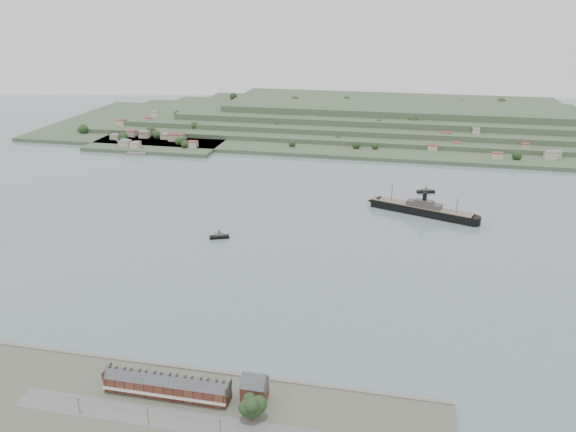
% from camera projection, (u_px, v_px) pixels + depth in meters
% --- Properties ---
extents(ground, '(1400.00, 1400.00, 0.00)m').
position_uv_depth(ground, '(277.00, 244.00, 392.59)').
color(ground, slate).
rests_on(ground, ground).
extents(near_shore, '(220.00, 80.00, 2.60)m').
position_uv_depth(near_shore, '(173.00, 431.00, 221.81)').
color(near_shore, '#4C5142').
rests_on(near_shore, ground).
extents(terrace_row, '(55.60, 9.80, 11.07)m').
position_uv_depth(terrace_row, '(167.00, 385.00, 238.70)').
color(terrace_row, '#4D251B').
rests_on(terrace_row, ground).
extents(gabled_building, '(10.40, 10.18, 14.09)m').
position_uv_depth(gabled_building, '(254.00, 388.00, 234.73)').
color(gabled_building, '#4D251B').
rests_on(gabled_building, ground).
extents(far_peninsula, '(760.00, 309.00, 30.00)m').
position_uv_depth(far_peninsula, '(364.00, 119.00, 741.68)').
color(far_peninsula, '#364A31').
rests_on(far_peninsula, ground).
extents(steamship, '(89.68, 40.49, 22.35)m').
position_uv_depth(steamship, '(419.00, 209.00, 446.67)').
color(steamship, black).
rests_on(steamship, ground).
extents(tugboat, '(14.42, 8.57, 6.31)m').
position_uv_depth(tugboat, '(219.00, 236.00, 401.60)').
color(tugboat, black).
rests_on(tugboat, ground).
extents(ferry_west, '(17.21, 8.77, 6.22)m').
position_uv_depth(ferry_west, '(185.00, 151.00, 627.47)').
color(ferry_west, black).
rests_on(ferry_west, ground).
extents(ferry_east, '(16.41, 8.30, 5.93)m').
position_uv_depth(ferry_east, '(426.00, 191.00, 496.12)').
color(ferry_east, black).
rests_on(ferry_east, ground).
extents(fig_tree, '(11.04, 9.56, 12.32)m').
position_uv_depth(fig_tree, '(252.00, 406.00, 222.45)').
color(fig_tree, '#432F1F').
rests_on(fig_tree, ground).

